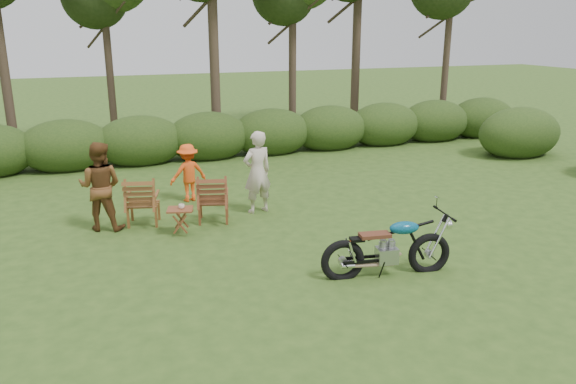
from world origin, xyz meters
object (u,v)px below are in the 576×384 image
object	(u,v)px
motorcycle	(386,274)
cup	(182,206)
adult_a	(258,212)
child	(190,201)
lawn_chair_left	(145,224)
lawn_chair_right	(214,221)
side_table	(181,221)
adult_b	(104,229)

from	to	relation	value
motorcycle	cup	world-z (taller)	cup
motorcycle	adult_a	bearing A→B (deg)	113.72
child	lawn_chair_left	bearing A→B (deg)	36.09
cup	child	xyz separation A→B (m)	(0.53, 2.09, -0.56)
motorcycle	child	size ratio (longest dim) A/B	1.55
lawn_chair_right	side_table	world-z (taller)	side_table
adult_a	child	size ratio (longest dim) A/B	1.34
lawn_chair_right	cup	xyz separation A→B (m)	(-0.73, -0.52, 0.56)
adult_a	adult_b	bearing A→B (deg)	-12.57
motorcycle	adult_b	distance (m)	5.61
lawn_chair_right	adult_a	world-z (taller)	adult_a
adult_a	child	world-z (taller)	adult_a
lawn_chair_right	side_table	bearing A→B (deg)	49.31
lawn_chair_left	child	size ratio (longest dim) A/B	0.76
side_table	child	bearing A→B (deg)	75.03
lawn_chair_left	adult_a	distance (m)	2.38
child	adult_b	bearing A→B (deg)	21.86
adult_a	adult_b	distance (m)	3.16
cup	adult_b	world-z (taller)	adult_b
adult_b	child	distance (m)	2.30
motorcycle	adult_b	xyz separation A→B (m)	(-4.14, 3.79, 0.00)
motorcycle	lawn_chair_right	world-z (taller)	motorcycle
adult_a	lawn_chair_left	bearing A→B (deg)	-13.09
adult_a	cup	bearing A→B (deg)	12.32
lawn_chair_left	child	xyz separation A→B (m)	(1.15, 1.25, 0.00)
lawn_chair_right	motorcycle	bearing A→B (deg)	135.34
adult_a	adult_b	world-z (taller)	adult_a
side_table	adult_a	size ratio (longest dim) A/B	0.29
lawn_chair_left	adult_b	bearing A→B (deg)	14.95
lawn_chair_right	adult_a	size ratio (longest dim) A/B	0.57
lawn_chair_left	adult_b	size ratio (longest dim) A/B	0.57
motorcycle	child	distance (m)	5.51
lawn_chair_right	lawn_chair_left	size ratio (longest dim) A/B	1.00
lawn_chair_right	adult_b	world-z (taller)	adult_b
adult_a	lawn_chair_right	bearing A→B (deg)	2.47
lawn_chair_right	lawn_chair_left	distance (m)	1.39
lawn_chair_right	adult_b	size ratio (longest dim) A/B	0.57
motorcycle	lawn_chair_left	xyz separation A→B (m)	(-3.36, 3.80, 0.00)
cup	adult_a	world-z (taller)	adult_a
lawn_chair_left	side_table	world-z (taller)	side_table
lawn_chair_left	side_table	bearing A→B (deg)	140.11
adult_b	motorcycle	bearing A→B (deg)	159.44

